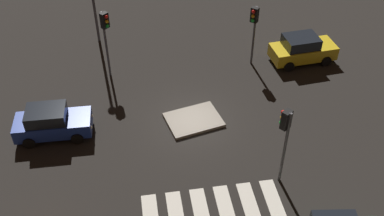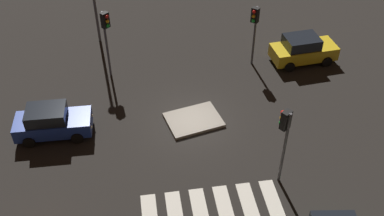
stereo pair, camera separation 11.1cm
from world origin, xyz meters
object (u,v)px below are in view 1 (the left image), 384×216
car_yellow (302,49)px  traffic_light_north (254,22)px  traffic_light_east (285,129)px  traffic_island (194,120)px  traffic_light_west (105,29)px  car_blue (52,122)px

car_yellow → traffic_light_north: size_ratio=1.06×
car_yellow → traffic_light_east: bearing=-120.7°
traffic_island → traffic_light_west: traffic_light_west is taller
traffic_island → car_blue: bearing=179.0°
car_blue → traffic_light_east: size_ratio=0.96×
traffic_light_west → traffic_light_east: (7.80, -9.92, -0.13)m
traffic_light_north → traffic_light_west: bearing=-47.8°
traffic_island → car_yellow: bearing=31.3°
traffic_light_east → traffic_light_west: bearing=2.3°
car_yellow → traffic_light_north: bearing=172.8°
traffic_light_west → traffic_light_east: traffic_light_west is taller
car_yellow → traffic_island: bearing=-153.7°
traffic_island → car_blue: car_blue is taller
traffic_island → traffic_light_east: bearing=-55.1°
traffic_light_west → traffic_light_east: size_ratio=1.04×
traffic_island → traffic_light_east: size_ratio=0.79×
traffic_light_north → traffic_island: bearing=0.5°
traffic_light_west → traffic_light_north: 9.03m
traffic_island → traffic_light_north: bearing=47.5°
car_blue → traffic_light_west: bearing=58.7°
car_yellow → car_blue: size_ratio=1.07×
car_blue → traffic_light_north: bearing=23.1°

